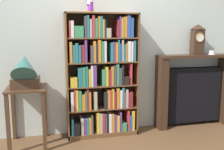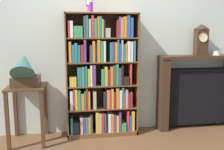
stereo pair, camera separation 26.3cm
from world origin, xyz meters
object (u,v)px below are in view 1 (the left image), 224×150
object	(u,v)px
side_table_left	(27,103)
teacup_with_saucer	(212,53)
gramophone	(25,71)
cup_stack	(90,2)
mantel_clock	(197,40)
bookshelf	(102,78)
fireplace_mantel	(193,91)

from	to	relation	value
side_table_left	teacup_with_saucer	size ratio (longest dim) A/B	5.65
gramophone	cup_stack	bearing A→B (deg)	10.77
mantel_clock	bookshelf	bearing A→B (deg)	-178.96
cup_stack	bookshelf	bearing A→B (deg)	5.73
mantel_clock	teacup_with_saucer	distance (m)	0.32
fireplace_mantel	teacup_with_saucer	xyz separation A→B (m)	(0.27, -0.02, 0.59)
cup_stack	gramophone	distance (m)	1.20
fireplace_mantel	gramophone	bearing A→B (deg)	-174.70
mantel_clock	teacup_with_saucer	size ratio (longest dim) A/B	3.34
side_table_left	teacup_with_saucer	world-z (taller)	teacup_with_saucer
mantel_clock	teacup_with_saucer	bearing A→B (deg)	0.46
gramophone	mantel_clock	xyz separation A→B (m)	(2.44, 0.20, 0.36)
teacup_with_saucer	gramophone	bearing A→B (deg)	-175.70
fireplace_mantel	mantel_clock	size ratio (longest dim) A/B	2.66
teacup_with_saucer	mantel_clock	bearing A→B (deg)	-179.54
gramophone	teacup_with_saucer	size ratio (longest dim) A/B	3.69
bookshelf	side_table_left	world-z (taller)	bookshelf
side_table_left	mantel_clock	xyz separation A→B (m)	(2.44, 0.13, 0.77)
fireplace_mantel	mantel_clock	bearing A→B (deg)	-61.98
bookshelf	cup_stack	world-z (taller)	cup_stack
gramophone	fireplace_mantel	xyz separation A→B (m)	(2.43, 0.23, -0.43)
side_table_left	mantel_clock	world-z (taller)	mantel_clock
cup_stack	fireplace_mantel	xyz separation A→B (m)	(1.59, 0.07, -1.28)
side_table_left	bookshelf	bearing A→B (deg)	6.13
cup_stack	teacup_with_saucer	world-z (taller)	cup_stack
bookshelf	gramophone	world-z (taller)	bookshelf
fireplace_mantel	cup_stack	bearing A→B (deg)	-177.61
side_table_left	teacup_with_saucer	bearing A→B (deg)	2.87
mantel_clock	fireplace_mantel	bearing A→B (deg)	118.02
bookshelf	fireplace_mantel	size ratio (longest dim) A/B	1.42
bookshelf	mantel_clock	distance (m)	1.54
bookshelf	teacup_with_saucer	distance (m)	1.73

